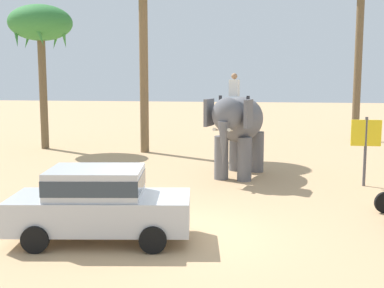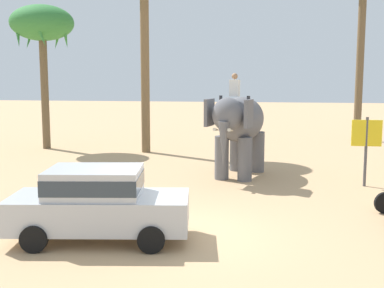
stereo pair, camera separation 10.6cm
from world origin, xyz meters
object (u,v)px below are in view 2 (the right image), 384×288
car_sedan_foreground (98,201)px  signboard_yellow (366,138)px  elephant_with_mahout (239,124)px  palm_tree_near_hut (42,27)px

car_sedan_foreground → signboard_yellow: signboard_yellow is taller
signboard_yellow → elephant_with_mahout: bearing=166.8°
car_sedan_foreground → signboard_yellow: (7.22, 6.84, 0.76)m
elephant_with_mahout → palm_tree_near_hut: (-10.33, 5.90, 4.26)m
car_sedan_foreground → signboard_yellow: bearing=43.4°
elephant_with_mahout → palm_tree_near_hut: 12.63m
car_sedan_foreground → palm_tree_near_hut: size_ratio=0.58×
palm_tree_near_hut → signboard_yellow: size_ratio=3.06×
car_sedan_foreground → signboard_yellow: 9.97m
car_sedan_foreground → elephant_with_mahout: 8.43m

